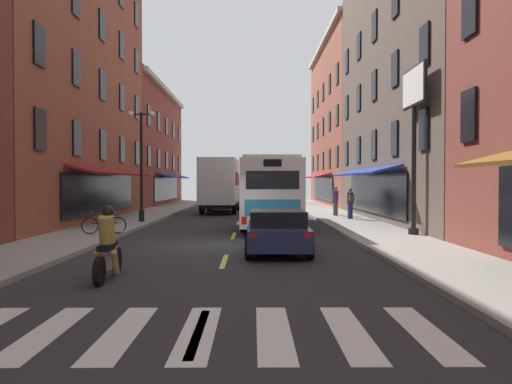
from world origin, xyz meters
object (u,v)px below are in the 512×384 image
Objects in this scene: sedan_near at (277,231)px; motorcycle_rider at (108,248)px; sedan_mid at (230,198)px; bicycle_near at (104,225)px; transit_bus at (269,191)px; box_truck at (221,185)px; pedestrian_mid at (335,200)px; pedestrian_near at (350,203)px; billboard_sign at (414,109)px; street_lamp_twin at (141,161)px.

motorcycle_rider reaches higher than sedan_near.
sedan_mid is 2.51× the size of bicycle_near.
motorcycle_rider is at bearing -72.87° from bicycle_near.
transit_bus reaches higher than sedan_mid.
pedestrian_mid is at bearing -34.27° from box_truck.
transit_bus reaches higher than pedestrian_mid.
pedestrian_mid reaches higher than pedestrian_near.
box_truck is at bearing -90.97° from sedan_mid.
sedan_mid is at bearing 107.99° from billboard_sign.
box_truck is 10.34m from street_lamp_twin.
motorcycle_rider is (-4.03, -13.84, -1.01)m from transit_bus.
sedan_near reaches higher than bicycle_near.
sedan_mid is 2.05× the size of motorcycle_rider.
billboard_sign is 27.53m from sedan_mid.
billboard_sign reaches higher than pedestrian_mid.
pedestrian_near is at bearing 69.27° from sedan_near.
pedestrian_mid is (-0.37, 2.75, 0.02)m from pedestrian_near.
street_lamp_twin is (-6.54, 0.79, 1.55)m from transit_bus.
sedan_mid is (0.17, 9.85, -1.28)m from box_truck.
pedestrian_near is at bearing -130.23° from pedestrian_mid.
motorcycle_rider is (-3.99, -4.29, 0.03)m from sedan_near.
pedestrian_mid reaches higher than sedan_mid.
motorcycle_rider is at bearing -125.35° from pedestrian_near.
bicycle_near is at bearing -141.13° from transit_bus.
sedan_mid is 2.51× the size of pedestrian_near.
billboard_sign is 3.83× the size of pedestrian_near.
pedestrian_near reaches higher than motorcycle_rider.
pedestrian_mid reaches higher than sedan_near.
motorcycle_rider is 8.88m from bicycle_near.
box_truck is 4.52× the size of pedestrian_near.
sedan_mid is 20.02m from street_lamp_twin.
street_lamp_twin is at bearing -178.01° from pedestrian_near.
street_lamp_twin is at bearing 89.02° from bicycle_near.
pedestrian_near is at bearing -66.81° from sedan_mid.
transit_bus reaches higher than pedestrian_near.
pedestrian_mid is (10.87, 10.82, 0.55)m from bicycle_near.
transit_bus is 1.50× the size of box_truck.
motorcycle_rider is at bearing -80.26° from street_lamp_twin.
box_truck is 20.28m from sedan_near.
transit_bus is at bearing -157.27° from pedestrian_near.
motorcycle_rider is 0.37× the size of street_lamp_twin.
street_lamp_twin is at bearing -109.59° from box_truck.
pedestrian_mid is at bearing 96.42° from billboard_sign.
street_lamp_twin is at bearing 173.10° from transit_bus.
box_truck is (-3.10, 10.46, 0.24)m from transit_bus.
billboard_sign is at bearing 41.14° from motorcycle_rider.
pedestrian_near is (-0.86, 8.27, -3.98)m from billboard_sign.
bicycle_near is at bearing -152.15° from pedestrian_near.
sedan_near is at bearing -57.85° from street_lamp_twin.
bicycle_near is 15.35m from pedestrian_mid.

